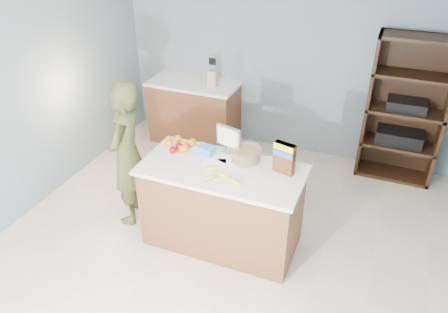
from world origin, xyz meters
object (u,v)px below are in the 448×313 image
at_px(shelving_unit, 405,112).
at_px(counter_peninsula, 222,209).
at_px(cereal_box, 284,156).
at_px(tv, 229,138).
at_px(person, 127,155).

bearing_deg(shelving_unit, counter_peninsula, -127.11).
bearing_deg(cereal_box, tv, 165.86).
bearing_deg(tv, counter_peninsula, -79.86).
distance_m(counter_peninsula, tv, 0.71).
height_order(counter_peninsula, cereal_box, cereal_box).
bearing_deg(shelving_unit, person, -142.36).
bearing_deg(tv, cereal_box, -14.14).
height_order(shelving_unit, tv, shelving_unit).
bearing_deg(cereal_box, person, -175.56).
height_order(tv, cereal_box, cereal_box).
bearing_deg(counter_peninsula, person, 178.79).
height_order(counter_peninsula, tv, tv).
relative_size(tv, cereal_box, 0.93).
bearing_deg(tv, shelving_unit, 47.43).
bearing_deg(shelving_unit, tv, -132.57).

